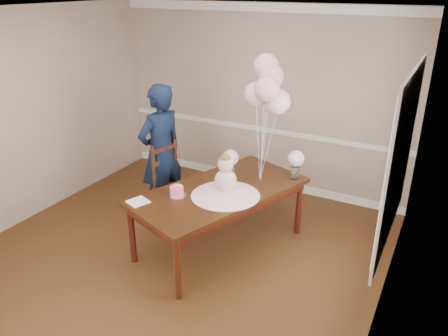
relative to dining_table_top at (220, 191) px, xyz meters
The scene contains 51 objects.
floor 1.04m from the dining_table_top, 120.10° to the right, with size 4.50×5.00×0.00m, color #361D0D.
ceiling 2.10m from the dining_table_top, 120.10° to the right, with size 4.50×5.00×0.02m, color white.
wall_back 1.99m from the dining_table_top, 101.24° to the left, with size 4.50×0.02×2.70m, color tan.
wall_left 2.77m from the dining_table_top, 166.31° to the right, with size 0.02×5.00×2.70m, color tan.
wall_right 2.08m from the dining_table_top, 18.75° to the right, with size 0.02×5.00×2.70m, color tan.
chair_rail_trim 1.90m from the dining_table_top, 101.30° to the left, with size 4.50×0.02×0.07m, color white.
crown_molding 2.67m from the dining_table_top, 101.30° to the left, with size 4.50×0.02×0.12m, color white.
baseboard_trim 2.01m from the dining_table_top, 101.30° to the left, with size 4.50×0.02×0.12m, color white.
window_frame 2.03m from the dining_table_top, ahead, with size 0.02×1.66×1.56m, color silver.
window_blinds 2.02m from the dining_table_top, ahead, with size 0.01×1.50×1.40m, color silver.
dining_table_top is the anchor object (origin of this frame).
table_apron 0.08m from the dining_table_top, ahead, with size 0.91×1.93×0.10m, color black.
table_leg_fl 1.10m from the dining_table_top, 134.37° to the right, with size 0.07×0.07×0.71m, color black.
table_leg_fr 1.10m from the dining_table_top, 85.29° to the right, with size 0.07×0.07×0.71m, color black.
table_leg_bl 1.10m from the dining_table_top, 94.71° to the left, with size 0.07×0.07×0.71m, color black.
table_leg_br 1.10m from the dining_table_top, 45.63° to the left, with size 0.07×0.07×0.71m, color black.
baby_skirt 0.18m from the dining_table_top, 38.27° to the right, with size 0.77×0.77×0.10m, color #FFBBDD.
baby_torso 0.26m from the dining_table_top, 38.27° to the right, with size 0.24×0.24×0.24m, color pink.
baby_head 0.43m from the dining_table_top, 38.27° to the right, with size 0.17×0.17×0.17m, color beige.
baby_hair 0.49m from the dining_table_top, 38.27° to the right, with size 0.12×0.12×0.12m, color brown.
cake_platter 0.50m from the dining_table_top, 133.79° to the right, with size 0.22×0.22×0.01m, color silver.
birthday_cake 0.51m from the dining_table_top, 133.79° to the right, with size 0.15×0.15×0.10m, color #FF507A.
cake_flower_a 0.52m from the dining_table_top, 133.79° to the right, with size 0.03×0.03×0.03m, color white.
cake_flower_b 0.49m from the dining_table_top, 131.40° to the right, with size 0.03×0.03×0.03m, color white.
rose_vase_near 0.36m from the dining_table_top, 96.73° to the left, with size 0.10×0.10×0.16m, color silver.
roses_near 0.45m from the dining_table_top, 96.73° to the left, with size 0.19×0.19×0.19m, color beige.
rose_vase_far 0.95m from the dining_table_top, 46.08° to the left, with size 0.10×0.10×0.16m, color silver.
roses_far 0.99m from the dining_table_top, 46.08° to the left, with size 0.19×0.19×0.19m, color beige.
napkin 0.93m from the dining_table_top, 132.21° to the right, with size 0.20×0.20×0.01m, color white.
balloon_weight 0.57m from the dining_table_top, 59.86° to the left, with size 0.04×0.04×0.02m, color silver.
balloon_a 1.18m from the dining_table_top, 70.17° to the left, with size 0.28×0.28×0.28m, color #EEA8BA.
balloon_b 1.27m from the dining_table_top, 48.37° to the left, with size 0.28×0.28×0.28m, color #E4A2B1.
balloon_c 1.41m from the dining_table_top, 59.71° to the left, with size 0.28×0.28×0.28m, color #D899AC.
balloon_d 1.51m from the dining_table_top, 68.46° to the left, with size 0.28×0.28×0.28m, color #EBA6C3.
balloon_e 1.21m from the dining_table_top, 48.52° to the left, with size 0.28×0.28×0.28m, color #F3ACD1.
balloon_ribbon_a 0.73m from the dining_table_top, 64.97° to the left, with size 0.00×0.00×0.85m, color white.
balloon_ribbon_b 0.76m from the dining_table_top, 54.22° to the left, with size 0.00×0.00×0.95m, color white.
balloon_ribbon_c 0.84m from the dining_table_top, 59.78° to the left, with size 0.00×0.00×1.06m, color silver.
balloon_ribbon_d 0.87m from the dining_table_top, 64.55° to the left, with size 0.00×0.00×1.16m, color white.
balloon_ribbon_e 0.76m from the dining_table_top, 53.65° to the left, with size 0.00×0.00×0.80m, color white.
dining_chair_seat 0.84m from the dining_table_top, 162.45° to the left, with size 0.46×0.46×0.05m, color #3B1C10.
chair_leg_fl 1.12m from the dining_table_top, behind, with size 0.04×0.04×0.45m, color #3C1410.
chair_leg_fr 0.80m from the dining_table_top, behind, with size 0.04×0.04×0.45m, color #371A0F.
chair_leg_bl 1.14m from the dining_table_top, 152.69° to the left, with size 0.04×0.04×0.45m, color #39180F.
chair_leg_br 0.83m from the dining_table_top, 144.25° to the left, with size 0.04×0.04×0.45m, color #37200F.
chair_back_post_l 1.01m from the dining_table_top, behind, with size 0.04×0.04×0.59m, color #311C0D.
chair_back_post_r 1.04m from the dining_table_top, 152.99° to the left, with size 0.04×0.04×0.59m, color black.
chair_slat_low 1.01m from the dining_table_top, 163.49° to the left, with size 0.03×0.42×0.05m, color #3E2010.
chair_slat_mid 1.01m from the dining_table_top, 163.49° to the left, with size 0.03×0.42×0.05m, color #381A0F.
chair_slat_top 1.04m from the dining_table_top, 163.49° to the left, with size 0.03×0.42×0.05m, color #36120E.
woman 1.11m from the dining_table_top, 162.93° to the left, with size 0.66×0.44×1.81m, color black.
Camera 1 is at (2.53, -3.30, 2.96)m, focal length 35.00 mm.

